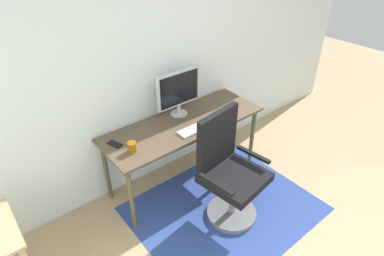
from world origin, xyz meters
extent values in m
cube|color=silver|center=(0.00, 2.20, 1.30)|extent=(6.00, 0.10, 2.60)
cube|color=navy|center=(0.03, 1.20, 0.00)|extent=(1.74, 1.42, 0.01)
cube|color=brown|center=(0.01, 1.82, 0.73)|extent=(1.72, 0.62, 0.03)
cylinder|color=brown|center=(-0.79, 1.57, 0.36)|extent=(0.04, 0.04, 0.71)
cylinder|color=brown|center=(0.80, 1.57, 0.36)|extent=(0.04, 0.04, 0.71)
cylinder|color=brown|center=(-0.79, 2.07, 0.36)|extent=(0.04, 0.04, 0.71)
cylinder|color=brown|center=(0.80, 2.07, 0.36)|extent=(0.04, 0.04, 0.71)
cylinder|color=#B2B2B7|center=(0.07, 1.99, 0.75)|extent=(0.18, 0.18, 0.01)
cylinder|color=#B2B2B7|center=(0.07, 1.99, 0.80)|extent=(0.04, 0.04, 0.10)
cube|color=#B7B7BC|center=(0.07, 1.99, 1.04)|extent=(0.50, 0.04, 0.37)
cube|color=black|center=(0.07, 1.97, 1.04)|extent=(0.46, 0.00, 0.33)
cube|color=white|center=(0.04, 1.65, 0.75)|extent=(0.43, 0.13, 0.02)
ellipsoid|color=black|center=(0.35, 1.63, 0.76)|extent=(0.06, 0.10, 0.03)
cylinder|color=#85550B|center=(-0.65, 1.73, 0.79)|extent=(0.08, 0.08, 0.09)
cube|color=black|center=(-0.72, 1.92, 0.75)|extent=(0.11, 0.15, 0.01)
cylinder|color=slate|center=(0.03, 1.10, 0.03)|extent=(0.49, 0.49, 0.05)
cylinder|color=slate|center=(0.03, 1.10, 0.25)|extent=(0.06, 0.06, 0.40)
cube|color=black|center=(0.03, 1.10, 0.49)|extent=(0.59, 0.59, 0.08)
cube|color=black|center=(0.00, 1.33, 0.81)|extent=(0.50, 0.13, 0.56)
cube|color=black|center=(-0.25, 1.06, 0.60)|extent=(0.09, 0.37, 0.03)
cube|color=black|center=(0.30, 1.14, 0.60)|extent=(0.09, 0.37, 0.03)
cube|color=tan|center=(-1.71, 1.82, 0.35)|extent=(0.04, 0.04, 0.70)
camera|label=1|loc=(-1.66, -0.36, 2.47)|focal=29.89mm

